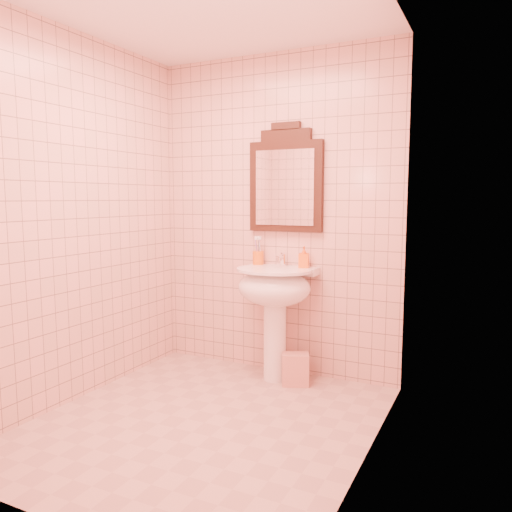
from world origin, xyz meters
The scene contains 8 objects.
floor centered at (0.00, 0.00, 0.00)m, with size 2.20×2.20×0.00m, color tan.
back_wall centered at (0.00, 1.10, 1.25)m, with size 2.00×0.02×2.50m, color #D1A391.
pedestal_sink centered at (0.09, 0.87, 0.66)m, with size 0.58×0.58×0.86m.
faucet centered at (0.09, 1.01, 0.92)m, with size 0.04×0.16×0.11m.
mirror centered at (0.09, 1.07, 1.52)m, with size 0.59×0.06×0.83m.
toothbrush_cup centered at (-0.12, 1.02, 0.92)m, with size 0.09×0.09×0.20m.
soap_dispenser centered at (0.27, 1.01, 0.94)m, with size 0.07×0.08×0.16m, color orange.
towel centered at (0.27, 0.84, 0.12)m, with size 0.20×0.13×0.24m, color tan.
Camera 1 is at (1.58, -2.52, 1.39)m, focal length 35.00 mm.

